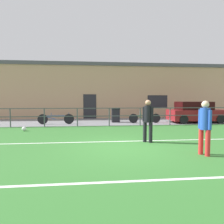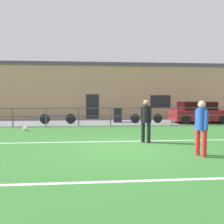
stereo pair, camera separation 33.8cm
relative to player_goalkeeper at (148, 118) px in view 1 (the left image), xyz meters
name	(u,v)px [view 1 (the left image)]	position (x,y,z in m)	size (l,w,h in m)	color
ground	(126,148)	(-1.03, -0.82, -0.97)	(60.00, 44.00, 0.04)	#33702D
field_line_touchline	(121,141)	(-1.03, 0.27, -0.95)	(36.00, 0.11, 0.00)	white
field_line_hash	(150,180)	(-1.03, -3.86, -0.95)	(36.00, 0.11, 0.00)	white
pavement_strip	(106,121)	(-1.03, 7.68, -0.94)	(48.00, 5.00, 0.02)	slate
perimeter_fence	(109,114)	(-1.03, 5.18, -0.21)	(36.07, 0.07, 1.15)	#474C51
clubhouse_facade	(103,91)	(-1.03, 11.38, 1.48)	(28.00, 2.56, 4.86)	tan
player_goalkeeper	(148,118)	(0.00, 0.00, 0.00)	(0.37, 0.34, 1.68)	black
player_striker	(205,124)	(1.18, -2.08, -0.01)	(0.29, 0.43, 1.67)	red
soccer_ball_spare	(24,129)	(-5.77, 3.56, -0.84)	(0.23, 0.23, 0.23)	white
parked_car_red	(196,113)	(5.33, 6.33, -0.22)	(3.89, 1.84, 1.49)	maroon
bicycle_parked_0	(145,118)	(1.59, 6.38, -0.60)	(2.26, 0.04, 0.75)	black
bicycle_parked_2	(56,119)	(-4.53, 6.38, -0.58)	(2.40, 0.04, 0.77)	black
trash_bin_0	(116,115)	(-0.38, 7.10, -0.42)	(0.59, 0.50, 1.01)	black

